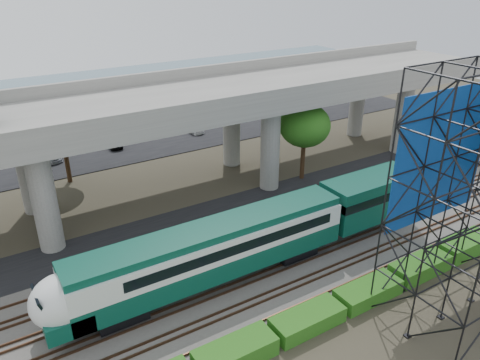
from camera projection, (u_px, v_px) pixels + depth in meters
ground at (253, 293)px, 30.73m from camera, size 140.00×140.00×0.00m
ballast_bed at (238, 276)px, 32.22m from camera, size 90.00×12.00×0.20m
service_road at (184, 224)px, 38.80m from camera, size 90.00×5.00×0.08m
parking_lot at (100, 141)px, 56.90m from camera, size 90.00×18.00×0.08m
harbor_water at (59, 100)px, 73.86m from camera, size 140.00×40.00×0.03m
rail_tracks at (238, 274)px, 32.15m from camera, size 90.00×9.52×0.16m
commuter_train at (242, 240)px, 31.21m from camera, size 29.30×3.06×4.30m
overpass at (136, 115)px, 38.96m from camera, size 80.00×12.00×12.40m
hedge_strip at (308, 319)px, 27.66m from camera, size 34.60×1.80×1.20m
trees at (100, 151)px, 38.60m from camera, size 40.94×16.94×7.69m
parked_cars at (100, 137)px, 56.36m from camera, size 39.24×9.59×1.31m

